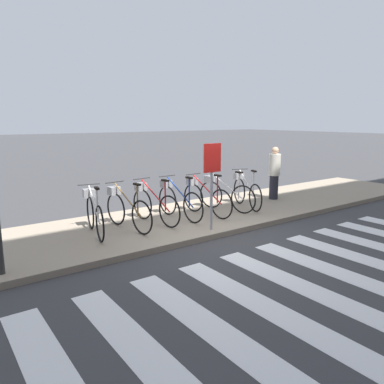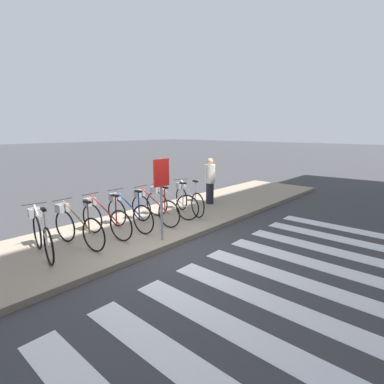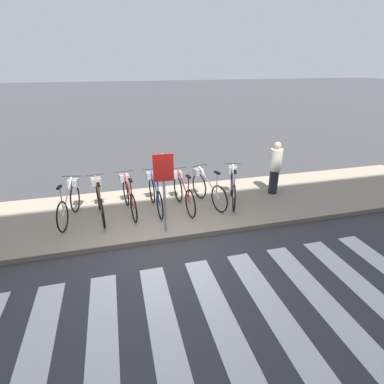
# 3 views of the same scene
# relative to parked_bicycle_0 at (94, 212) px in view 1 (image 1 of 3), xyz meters

# --- Properties ---
(ground_plane) EXTENTS (120.00, 120.00, 0.00)m
(ground_plane) POSITION_rel_parked_bicycle_0_xyz_m (2.10, -1.48, -0.58)
(ground_plane) COLOR #38383A
(sidewalk) EXTENTS (17.63, 2.98, 0.12)m
(sidewalk) POSITION_rel_parked_bicycle_0_xyz_m (2.10, 0.01, -0.52)
(sidewalk) COLOR gray
(sidewalk) RESTS_ON ground_plane
(parked_bicycle_0) EXTENTS (0.50, 1.69, 1.05)m
(parked_bicycle_0) POSITION_rel_parked_bicycle_0_xyz_m (0.00, 0.00, 0.00)
(parked_bicycle_0) COLOR black
(parked_bicycle_0) RESTS_ON sidewalk
(parked_bicycle_1) EXTENTS (0.46, 1.71, 1.05)m
(parked_bicycle_1) POSITION_rel_parked_bicycle_0_xyz_m (0.70, -0.05, 0.00)
(parked_bicycle_1) COLOR black
(parked_bicycle_1) RESTS_ON sidewalk
(parked_bicycle_2) EXTENTS (0.46, 1.71, 1.05)m
(parked_bicycle_2) POSITION_rel_parked_bicycle_0_xyz_m (1.42, 0.03, 0.00)
(parked_bicycle_2) COLOR black
(parked_bicycle_2) RESTS_ON sidewalk
(parked_bicycle_3) EXTENTS (0.46, 1.72, 1.05)m
(parked_bicycle_3) POSITION_rel_parked_bicycle_0_xyz_m (2.09, 0.03, 0.00)
(parked_bicycle_3) COLOR black
(parked_bicycle_3) RESTS_ON sidewalk
(parked_bicycle_4) EXTENTS (0.46, 1.71, 1.05)m
(parked_bicycle_4) POSITION_rel_parked_bicycle_0_xyz_m (2.82, -0.08, 0.00)
(parked_bicycle_4) COLOR black
(parked_bicycle_4) RESTS_ON sidewalk
(parked_bicycle_5) EXTENTS (0.60, 1.67, 1.05)m
(parked_bicycle_5) POSITION_rel_parked_bicycle_0_xyz_m (3.51, -0.00, 0.00)
(parked_bicycle_5) COLOR black
(parked_bicycle_5) RESTS_ON sidewalk
(parked_bicycle_6) EXTENTS (0.67, 1.64, 1.05)m
(parked_bicycle_6) POSITION_rel_parked_bicycle_0_xyz_m (4.24, -0.06, 0.00)
(parked_bicycle_6) COLOR black
(parked_bicycle_6) RESTS_ON sidewalk
(pedestrian) EXTENTS (0.34, 0.34, 1.54)m
(pedestrian) POSITION_rel_parked_bicycle_0_xyz_m (5.61, 0.18, 0.35)
(pedestrian) COLOR #23232D
(pedestrian) RESTS_ON sidewalk
(sign_post) EXTENTS (0.44, 0.07, 1.85)m
(sign_post) POSITION_rel_parked_bicycle_0_xyz_m (2.15, -1.19, 0.81)
(sign_post) COLOR #99999E
(sign_post) RESTS_ON sidewalk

